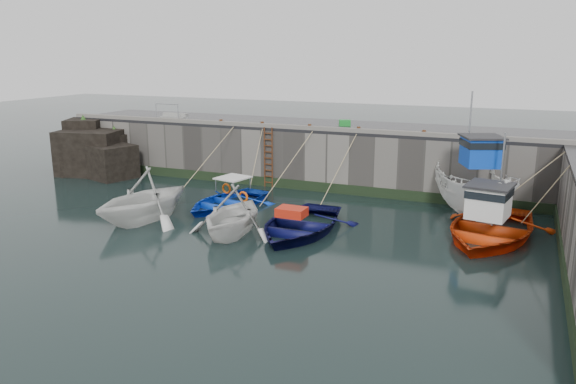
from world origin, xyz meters
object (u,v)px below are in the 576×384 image
at_px(ladder, 268,158).
at_px(bollard_c, 310,127).
at_px(bollard_d, 359,129).
at_px(bollard_b, 262,124).
at_px(boat_near_blue, 227,207).
at_px(fish_crate, 345,123).
at_px(boat_near_white, 145,220).
at_px(boat_near_navy, 299,232).
at_px(boat_far_orange, 490,227).
at_px(bollard_e, 424,133).
at_px(boat_near_blacktrim, 233,234).
at_px(boat_far_white, 473,191).
at_px(bollard_a, 221,122).

height_order(ladder, bollard_c, bollard_c).
distance_m(ladder, bollard_d, 5.11).
bearing_deg(bollard_b, ladder, -33.86).
distance_m(boat_near_blue, fish_crate, 8.40).
bearing_deg(ladder, bollard_c, 8.67).
height_order(boat_near_white, boat_near_navy, boat_near_white).
height_order(boat_far_orange, bollard_e, boat_far_orange).
distance_m(ladder, bollard_c, 2.81).
bearing_deg(boat_far_orange, boat_near_navy, -152.82).
xyz_separation_m(boat_near_blacktrim, bollard_e, (5.94, 8.19, 3.30)).
relative_size(ladder, bollard_e, 11.43).
distance_m(boat_near_white, boat_near_blacktrim, 4.40).
relative_size(boat_near_navy, boat_far_orange, 0.80).
bearing_deg(bollard_d, boat_near_blue, -136.43).
bearing_deg(bollard_b, boat_far_white, -9.07).
relative_size(boat_near_navy, bollard_a, 20.12).
height_order(boat_near_blacktrim, bollard_e, bollard_e).
height_order(boat_near_blue, bollard_e, bollard_e).
xyz_separation_m(bollard_a, bollard_c, (5.20, 0.00, 0.00)).
bearing_deg(bollard_b, fish_crate, 28.92).
height_order(boat_near_white, bollard_c, bollard_c).
height_order(boat_far_white, bollard_d, boat_far_white).
distance_m(bollard_c, bollard_d, 2.60).
xyz_separation_m(boat_far_orange, bollard_c, (-9.29, 4.68, 2.88)).
xyz_separation_m(boat_near_blue, bollard_a, (-2.86, 4.70, 3.30)).
bearing_deg(bollard_b, bollard_a, 180.00).
relative_size(ladder, boat_far_white, 0.43).
relative_size(ladder, bollard_d, 11.43).
xyz_separation_m(boat_far_orange, fish_crate, (-8.09, 6.83, 2.90)).
bearing_deg(bollard_d, fish_crate, 122.89).
height_order(boat_near_blue, boat_near_navy, boat_near_navy).
bearing_deg(bollard_c, boat_near_navy, -72.21).
distance_m(boat_far_white, bollard_c, 8.83).
distance_m(boat_far_orange, bollard_d, 8.66).
distance_m(bollard_a, bollard_c, 5.20).
xyz_separation_m(bollard_a, bollard_e, (11.00, 0.00, 0.00)).
bearing_deg(ladder, boat_near_navy, -56.07).
xyz_separation_m(boat_near_white, boat_far_orange, (13.83, 3.32, 0.42)).
bearing_deg(boat_far_orange, bollard_e, 136.53).
bearing_deg(bollard_c, boat_far_white, -11.92).
bearing_deg(fish_crate, boat_far_white, -52.84).
relative_size(boat_near_navy, bollard_d, 20.12).
bearing_deg(ladder, boat_far_white, -7.71).
relative_size(boat_far_orange, bollard_e, 25.24).
height_order(boat_near_white, boat_far_white, boat_far_white).
distance_m(fish_crate, bollard_d, 2.57).
bearing_deg(boat_near_blue, boat_near_blacktrim, -46.28).
bearing_deg(bollard_d, bollard_b, 180.00).
bearing_deg(bollard_e, bollard_b, 180.00).
xyz_separation_m(boat_near_white, bollard_e, (10.34, 7.99, 3.30)).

